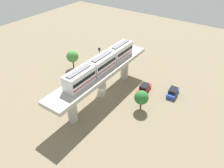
{
  "coord_description": "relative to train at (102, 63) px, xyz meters",
  "views": [
    {
      "loc": [
        -24.06,
        30.7,
        30.41
      ],
      "look_at": [
        -2.5,
        -0.35,
        4.11
      ],
      "focal_mm": 34.96,
      "sensor_mm": 36.0,
      "label": 1
    }
  ],
  "objects": [
    {
      "name": "parked_car_blue",
      "position": [
        -12.93,
        -9.17,
        -7.64
      ],
      "size": [
        2.12,
        4.33,
        1.76
      ],
      "rotation": [
        0.0,
        0.0,
        0.08
      ],
      "color": "#284CB7",
      "rests_on": "ground"
    },
    {
      "name": "signal_post",
      "position": [
        3.4,
        -3.55,
        -3.14
      ],
      "size": [
        0.44,
        0.28,
        9.45
      ],
      "color": "#4C4C51",
      "rests_on": "ground"
    },
    {
      "name": "train",
      "position": [
        0.0,
        0.0,
        0.0
      ],
      "size": [
        2.64,
        20.5,
        3.24
      ],
      "color": "silver",
      "rests_on": "viaduct"
    },
    {
      "name": "ground_plane",
      "position": [
        0.0,
        0.35,
        -8.38
      ],
      "size": [
        120.0,
        120.0,
        0.0
      ],
      "primitive_type": "plane",
      "color": "#84755B"
    },
    {
      "name": "tree_near_viaduct",
      "position": [
        14.03,
        -5.38,
        -4.97
      ],
      "size": [
        3.21,
        3.21,
        5.04
      ],
      "color": "brown",
      "rests_on": "ground"
    },
    {
      "name": "viaduct",
      "position": [
        0.0,
        0.35,
        -3.14
      ],
      "size": [
        5.2,
        28.85,
        6.85
      ],
      "color": "#B7B2AA",
      "rests_on": "ground"
    },
    {
      "name": "parked_car_red",
      "position": [
        -6.88,
        -6.88,
        -7.64
      ],
      "size": [
        2.1,
        4.32,
        1.76
      ],
      "rotation": [
        0.0,
        0.0,
        0.07
      ],
      "color": "red",
      "rests_on": "ground"
    },
    {
      "name": "tree_mid_lot",
      "position": [
        -9.2,
        -0.81,
        -5.44
      ],
      "size": [
        2.93,
        2.93,
        4.43
      ],
      "color": "brown",
      "rests_on": "ground"
    }
  ]
}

